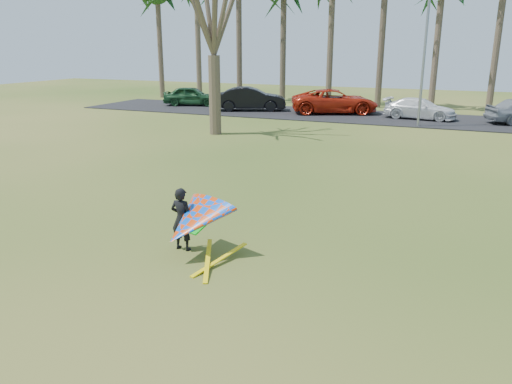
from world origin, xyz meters
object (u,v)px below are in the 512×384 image
at_px(bare_tree_left, 213,0).
at_px(car_0, 192,96).
at_px(car_2, 335,101).
at_px(streetlight, 428,50).
at_px(car_1, 250,99).
at_px(car_3, 420,109).
at_px(kite_flyer, 192,221).

xyz_separation_m(bare_tree_left, car_0, (-7.88, 10.93, -6.10)).
xyz_separation_m(car_0, car_2, (11.78, -0.24, 0.09)).
xyz_separation_m(streetlight, car_1, (-12.38, 2.79, -3.55)).
bearing_deg(car_0, bare_tree_left, -162.66).
bearing_deg(car_1, streetlight, -125.34).
height_order(bare_tree_left, car_3, bare_tree_left).
relative_size(car_0, car_3, 0.96).
bearing_deg(car_2, streetlight, -142.90).
bearing_deg(car_1, car_3, -110.81).
distance_m(car_2, kite_flyer, 25.86).
distance_m(streetlight, car_2, 8.09).
xyz_separation_m(car_2, kite_flyer, (3.35, -25.64, -0.06)).
bearing_deg(car_0, car_2, -109.63).
relative_size(bare_tree_left, car_3, 2.12).
relative_size(bare_tree_left, car_2, 1.60).
bearing_deg(car_3, kite_flyer, -178.63).
distance_m(streetlight, car_1, 13.17).
bearing_deg(car_2, car_1, 75.92).
bearing_deg(kite_flyer, car_2, 97.44).
distance_m(car_0, kite_flyer, 29.99).
bearing_deg(streetlight, car_0, 167.70).
bearing_deg(kite_flyer, car_1, 110.93).
relative_size(car_0, car_2, 0.73).
distance_m(bare_tree_left, car_0, 14.79).
bearing_deg(car_0, streetlight, -120.74).
relative_size(streetlight, car_1, 1.54).
xyz_separation_m(car_2, car_3, (5.85, -0.52, -0.18)).
bearing_deg(car_2, car_3, -117.43).
xyz_separation_m(car_1, car_3, (11.97, 0.38, -0.19)).
height_order(bare_tree_left, car_1, bare_tree_left).
height_order(car_1, car_3, car_1).
bearing_deg(car_0, car_1, -119.81).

